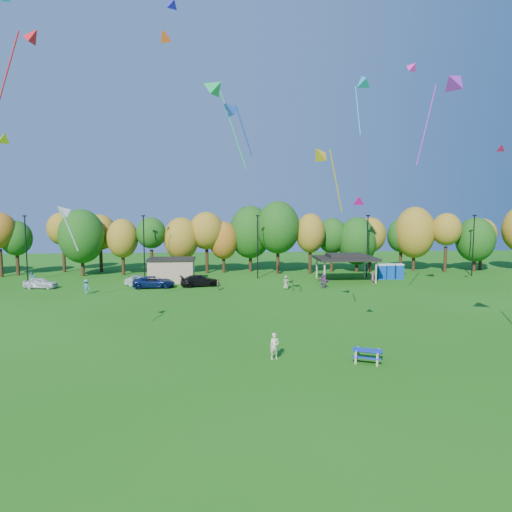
{
  "coord_description": "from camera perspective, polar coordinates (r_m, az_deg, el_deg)",
  "views": [
    {
      "loc": [
        -3.01,
        -24.66,
        10.01
      ],
      "look_at": [
        -0.75,
        6.0,
        6.81
      ],
      "focal_mm": 32.0,
      "sensor_mm": 36.0,
      "label": 1
    }
  ],
  "objects": [
    {
      "name": "kite_13",
      "position": [
        37.44,
        -3.32,
        17.93
      ],
      "size": [
        2.79,
        1.72,
        4.51
      ],
      "color": "#1B3F96"
    },
    {
      "name": "tree_line",
      "position": [
        70.32,
        -2.6,
        2.61
      ],
      "size": [
        93.57,
        10.55,
        11.15
      ],
      "color": "black",
      "rests_on": "ground"
    },
    {
      "name": "kite_flyer",
      "position": [
        30.96,
        2.33,
        -11.19
      ],
      "size": [
        0.72,
        0.54,
        1.77
      ],
      "primitive_type": "imported",
      "rotation": [
        0.0,
        0.0,
        0.2
      ],
      "color": "beige",
      "rests_on": "ground"
    },
    {
      "name": "kite_4",
      "position": [
        52.21,
        13.22,
        20.55
      ],
      "size": [
        1.66,
        3.97,
        6.6
      ],
      "color": "#21A4D4"
    },
    {
      "name": "lamp_posts",
      "position": [
        65.05,
        0.21,
        1.45
      ],
      "size": [
        64.5,
        0.25,
        9.09
      ],
      "color": "black",
      "rests_on": "ground"
    },
    {
      "name": "kite_7",
      "position": [
        41.78,
        -10.57,
        28.62
      ],
      "size": [
        1.5,
        1.63,
        1.32
      ],
      "color": "#2D1CFF"
    },
    {
      "name": "kite_14",
      "position": [
        37.87,
        -26.24,
        23.34
      ],
      "size": [
        3.66,
        1.29,
        6.26
      ],
      "color": "red"
    },
    {
      "name": "ground",
      "position": [
        26.78,
        2.64,
        -16.0
      ],
      "size": [
        160.0,
        160.0,
        0.0
      ],
      "primitive_type": "plane",
      "color": "#19600F",
      "rests_on": "ground"
    },
    {
      "name": "far_person_4",
      "position": [
        56.84,
        3.76,
        -3.31
      ],
      "size": [
        1.02,
        0.9,
        1.75
      ],
      "primitive_type": "imported",
      "rotation": [
        0.0,
        0.0,
        2.65
      ],
      "color": "gray",
      "rests_on": "ground"
    },
    {
      "name": "kite_9",
      "position": [
        38.97,
        -5.7,
        20.17
      ],
      "size": [
        4.21,
        2.78,
        7.48
      ],
      "color": "green"
    },
    {
      "name": "far_person_1",
      "position": [
        56.13,
        -4.76,
        -3.53
      ],
      "size": [
        0.63,
        0.98,
        1.55
      ],
      "primitive_type": "imported",
      "rotation": [
        0.0,
        0.0,
        4.41
      ],
      "color": "#808752",
      "rests_on": "ground"
    },
    {
      "name": "kite_1",
      "position": [
        53.06,
        28.31,
        11.89
      ],
      "size": [
        1.3,
        1.45,
        1.23
      ],
      "color": "#C11644"
    },
    {
      "name": "kite_5",
      "position": [
        45.98,
        18.68,
        21.45
      ],
      "size": [
        1.5,
        1.61,
        1.33
      ],
      "color": "#FC2AAB"
    },
    {
      "name": "far_person_5",
      "position": [
        62.96,
        14.36,
        -2.66
      ],
      "size": [
        0.46,
        0.62,
        1.57
      ],
      "primitive_type": "imported",
      "rotation": [
        0.0,
        0.0,
        1.72
      ],
      "color": "#A84F81",
      "rests_on": "ground"
    },
    {
      "name": "far_person_3",
      "position": [
        58.08,
        8.41,
        -3.13
      ],
      "size": [
        1.69,
        1.4,
        1.81
      ],
      "primitive_type": "imported",
      "rotation": [
        0.0,
        0.0,
        2.54
      ],
      "color": "#7C3682",
      "rests_on": "ground"
    },
    {
      "name": "kite_15",
      "position": [
        37.19,
        7.96,
        12.52
      ],
      "size": [
        2.91,
        2.61,
        5.46
      ],
      "color": "gold"
    },
    {
      "name": "porta_potties",
      "position": [
        67.59,
        16.39,
        -1.86
      ],
      "size": [
        3.75,
        1.38,
        2.18
      ],
      "color": "#0D40AB",
      "rests_on": "ground"
    },
    {
      "name": "pavilion",
      "position": [
        64.32,
        11.14,
        -0.21
      ],
      "size": [
        8.2,
        6.2,
        3.77
      ],
      "color": "tan",
      "rests_on": "ground"
    },
    {
      "name": "kite_11",
      "position": [
        33.95,
        -23.07,
        5.18
      ],
      "size": [
        1.9,
        1.79,
        3.41
      ],
      "color": "silver"
    },
    {
      "name": "car_d",
      "position": [
        59.35,
        -7.05,
        -3.09
      ],
      "size": [
        5.34,
        3.14,
        1.45
      ],
      "primitive_type": "imported",
      "rotation": [
        0.0,
        0.0,
        1.8
      ],
      "color": "black",
      "rests_on": "ground"
    },
    {
      "name": "car_c",
      "position": [
        59.3,
        -12.63,
        -3.19
      ],
      "size": [
        5.38,
        2.72,
        1.46
      ],
      "primitive_type": "imported",
      "rotation": [
        0.0,
        0.0,
        1.63
      ],
      "color": "#0D1F53",
      "rests_on": "ground"
    },
    {
      "name": "far_person_0",
      "position": [
        57.15,
        -20.43,
        -3.62
      ],
      "size": [
        1.3,
        1.19,
        1.75
      ],
      "primitive_type": "imported",
      "rotation": [
        0.0,
        0.0,
        2.51
      ],
      "color": "teal",
      "rests_on": "ground"
    },
    {
      "name": "kite_8",
      "position": [
        31.72,
        12.69,
        6.93
      ],
      "size": [
        1.05,
        1.24,
        1.13
      ],
      "color": "#CB0B85"
    },
    {
      "name": "picnic_table",
      "position": [
        31.42,
        13.74,
        -11.9
      ],
      "size": [
        2.32,
        2.15,
        0.81
      ],
      "rotation": [
        0.0,
        0.0,
        -0.4
      ],
      "color": "tan",
      "rests_on": "ground"
    },
    {
      "name": "kite_6",
      "position": [
        46.73,
        23.73,
        19.37
      ],
      "size": [
        4.78,
        3.72,
        8.68
      ],
      "color": "purple"
    },
    {
      "name": "far_person_2",
      "position": [
        67.37,
        -26.22,
        -2.5
      ],
      "size": [
        1.02,
        0.98,
        1.65
      ],
      "primitive_type": "imported",
      "rotation": [
        0.0,
        0.0,
        5.64
      ],
      "color": "#4F97AE",
      "rests_on": "ground"
    },
    {
      "name": "utility_building",
      "position": [
        63.6,
        -10.49,
        -1.71
      ],
      "size": [
        6.3,
        4.3,
        3.25
      ],
      "color": "tan",
      "rests_on": "ground"
    },
    {
      "name": "car_b",
      "position": [
        61.38,
        -14.28,
        -3.02
      ],
      "size": [
        3.9,
        1.51,
        1.27
      ],
      "primitive_type": "imported",
      "rotation": [
        0.0,
        0.0,
        1.61
      ],
      "color": "#B0AFB5",
      "rests_on": "ground"
    },
    {
      "name": "kite_0",
      "position": [
        45.34,
        -29.05,
        12.76
      ],
      "size": [
        2.5,
        2.77,
        5.35
      ],
      "color": "yellow"
    },
    {
      "name": "kite_2",
      "position": [
        53.99,
        -11.36,
        25.48
      ],
      "size": [
        2.09,
        2.33,
        1.95
      ],
      "color": "#FF551C"
    },
    {
      "name": "car_a",
      "position": [
        63.45,
        -25.33,
        -3.06
      ],
      "size": [
        4.26,
        2.12,
        1.39
      ],
      "primitive_type": "imported",
      "rotation": [
        0.0,
        0.0,
        1.45
      ],
      "color": "white",
      "rests_on": "ground"
    }
  ]
}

